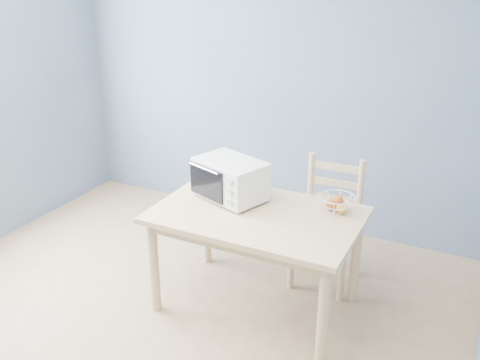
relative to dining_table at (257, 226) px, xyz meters
The scene contains 5 objects.
room 1.18m from the dining_table, 120.97° to the right, with size 4.01×4.51×2.61m.
dining_table is the anchor object (origin of this frame).
toaster_oven 0.41m from the dining_table, 155.10° to the left, with size 0.58×0.48×0.29m.
fruit_basket 0.57m from the dining_table, 28.17° to the left, with size 0.27×0.27×0.13m.
dining_chair 0.68m from the dining_table, 59.58° to the left, with size 0.47×0.47×0.98m.
Camera 1 is at (1.87, -2.14, 2.35)m, focal length 40.00 mm.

